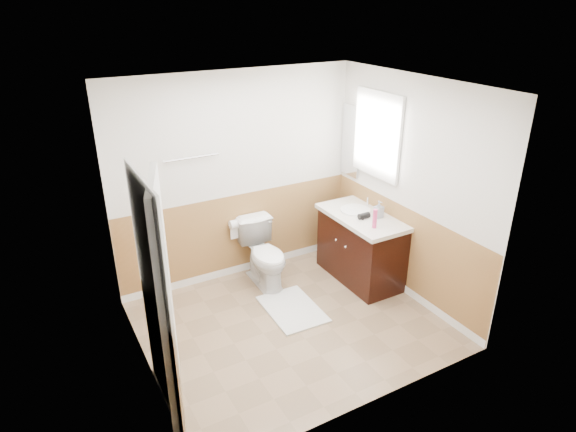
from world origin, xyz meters
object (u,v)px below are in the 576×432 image
vanity_cabinet (361,249)px  soap_dispenser (379,209)px  bath_mat (292,309)px  toilet (265,254)px  lotion_bottle (375,219)px

vanity_cabinet → soap_dispenser: soap_dispenser is taller
bath_mat → vanity_cabinet: bearing=10.8°
bath_mat → soap_dispenser: bearing=3.4°
toilet → soap_dispenser: 1.45m
toilet → bath_mat: 0.77m
vanity_cabinet → bath_mat: bearing=-169.2°
bath_mat → vanity_cabinet: size_ratio=0.73×
toilet → bath_mat: toilet is taller
toilet → vanity_cabinet: (1.07, -0.46, 0.01)m
toilet → bath_mat: (0.00, -0.67, -0.38)m
toilet → lotion_bottle: bearing=-37.6°
vanity_cabinet → soap_dispenser: bearing=-48.1°
toilet → vanity_cabinet: 1.17m
toilet → soap_dispenser: bearing=-24.7°
bath_mat → soap_dispenser: soap_dispenser is taller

